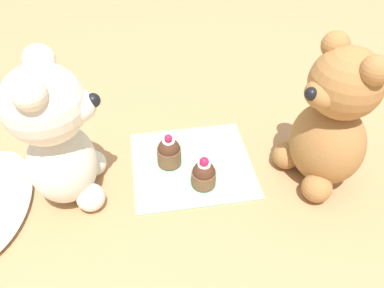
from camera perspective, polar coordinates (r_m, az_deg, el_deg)
The scene contains 6 objects.
ground_plane at distance 0.74m, azimuth 0.00°, elevation -3.19°, with size 4.00×4.00×0.00m, color tan.
knitted_placemat at distance 0.74m, azimuth 0.00°, elevation -3.03°, with size 0.22×0.23×0.01m, color #8EBC99.
teddy_bear_cream at distance 0.64m, azimuth -19.93°, elevation 1.21°, with size 0.14×0.15×0.27m.
teddy_bear_tan at distance 0.68m, azimuth 20.43°, elevation 2.98°, with size 0.17×0.16×0.27m.
cupcake_near_cream_bear at distance 0.72m, azimuth -3.51°, elevation -1.20°, with size 0.05×0.05×0.07m.
cupcake_near_tan_bear at distance 0.69m, azimuth 1.81°, elevation -4.61°, with size 0.05×0.05×0.06m.
Camera 1 is at (-0.52, 0.08, 0.53)m, focal length 35.00 mm.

